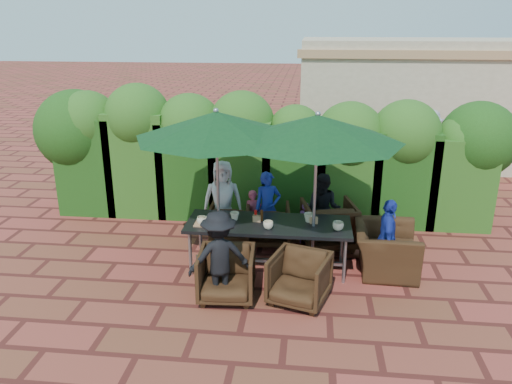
# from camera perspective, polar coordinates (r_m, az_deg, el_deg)

# --- Properties ---
(ground) EXTENTS (80.00, 80.00, 0.00)m
(ground) POSITION_cam_1_polar(r_m,az_deg,el_deg) (7.77, -0.16, -8.93)
(ground) COLOR maroon
(ground) RESTS_ON ground
(dining_table) EXTENTS (2.48, 0.90, 0.75)m
(dining_table) POSITION_cam_1_polar(r_m,az_deg,el_deg) (7.57, 1.43, -4.06)
(dining_table) COLOR black
(dining_table) RESTS_ON ground
(umbrella_left) EXTENTS (2.42, 2.42, 2.46)m
(umbrella_left) POSITION_cam_1_polar(r_m,az_deg,el_deg) (7.28, -4.56, 7.63)
(umbrella_left) COLOR gray
(umbrella_left) RESTS_ON ground
(umbrella_right) EXTENTS (2.45, 2.45, 2.46)m
(umbrella_right) POSITION_cam_1_polar(r_m,az_deg,el_deg) (7.04, 7.03, 7.17)
(umbrella_right) COLOR gray
(umbrella_right) RESTS_ON ground
(chair_far_left) EXTENTS (0.71, 0.66, 0.70)m
(chair_far_left) POSITION_cam_1_polar(r_m,az_deg,el_deg) (8.73, -2.96, -3.17)
(chair_far_left) COLOR black
(chair_far_left) RESTS_ON ground
(chair_far_mid) EXTENTS (0.79, 0.75, 0.75)m
(chair_far_mid) POSITION_cam_1_polar(r_m,az_deg,el_deg) (8.52, 1.38, -3.54)
(chair_far_mid) COLOR black
(chair_far_mid) RESTS_ON ground
(chair_far_right) EXTENTS (0.99, 0.95, 0.86)m
(chair_far_right) POSITION_cam_1_polar(r_m,az_deg,el_deg) (8.49, 8.30, -3.43)
(chair_far_right) COLOR black
(chair_far_right) RESTS_ON ground
(chair_near_left) EXTENTS (0.79, 0.75, 0.77)m
(chair_near_left) POSITION_cam_1_polar(r_m,az_deg,el_deg) (6.91, -3.39, -9.13)
(chair_near_left) COLOR black
(chair_near_left) RESTS_ON ground
(chair_near_right) EXTENTS (0.91, 0.88, 0.76)m
(chair_near_right) POSITION_cam_1_polar(r_m,az_deg,el_deg) (6.83, 4.97, -9.59)
(chair_near_right) COLOR black
(chair_near_right) RESTS_ON ground
(chair_end_right) EXTENTS (0.74, 1.09, 0.93)m
(chair_end_right) POSITION_cam_1_polar(r_m,az_deg,el_deg) (7.83, 14.64, -5.58)
(chair_end_right) COLOR black
(chair_end_right) RESTS_ON ground
(adult_far_left) EXTENTS (0.75, 0.52, 1.40)m
(adult_far_left) POSITION_cam_1_polar(r_m,az_deg,el_deg) (8.64, -3.82, -0.94)
(adult_far_left) COLOR silver
(adult_far_left) RESTS_ON ground
(adult_far_mid) EXTENTS (0.55, 0.50, 1.25)m
(adult_far_mid) POSITION_cam_1_polar(r_m,az_deg,el_deg) (8.49, 1.35, -1.82)
(adult_far_mid) COLOR #1D309F
(adult_far_mid) RESTS_ON ground
(adult_far_right) EXTENTS (0.67, 0.51, 1.24)m
(adult_far_right) POSITION_cam_1_polar(r_m,az_deg,el_deg) (8.48, 7.72, -2.04)
(adult_far_right) COLOR black
(adult_far_right) RESTS_ON ground
(adult_near_left) EXTENTS (0.91, 0.68, 1.30)m
(adult_near_left) POSITION_cam_1_polar(r_m,az_deg,el_deg) (6.74, -4.25, -7.40)
(adult_near_left) COLOR black
(adult_near_left) RESTS_ON ground
(adult_end_right) EXTENTS (0.38, 0.71, 1.19)m
(adult_end_right) POSITION_cam_1_polar(r_m,az_deg,el_deg) (7.66, 14.77, -5.09)
(adult_end_right) COLOR #1D309F
(adult_end_right) RESTS_ON ground
(child_left) EXTENTS (0.37, 0.32, 0.88)m
(child_left) POSITION_cam_1_polar(r_m,az_deg,el_deg) (8.67, -0.30, -2.65)
(child_left) COLOR #CA4763
(child_left) RESTS_ON ground
(child_right) EXTENTS (0.29, 0.25, 0.73)m
(child_right) POSITION_cam_1_polar(r_m,az_deg,el_deg) (8.56, 5.64, -3.59)
(child_right) COLOR #8D479B
(child_right) RESTS_ON ground
(pedestrian_a) EXTENTS (1.75, 0.69, 1.85)m
(pedestrian_a) POSITION_cam_1_polar(r_m,az_deg,el_deg) (11.45, 10.89, 4.91)
(pedestrian_a) COLOR #217B41
(pedestrian_a) RESTS_ON ground
(pedestrian_b) EXTENTS (0.91, 0.57, 1.89)m
(pedestrian_b) POSITION_cam_1_polar(r_m,az_deg,el_deg) (11.66, 16.25, 4.84)
(pedestrian_b) COLOR #CA4763
(pedestrian_b) RESTS_ON ground
(pedestrian_c) EXTENTS (1.18, 1.22, 1.82)m
(pedestrian_c) POSITION_cam_1_polar(r_m,az_deg,el_deg) (11.86, 18.74, 4.65)
(pedestrian_c) COLOR #96969E
(pedestrian_c) RESTS_ON ground
(cup_a) EXTENTS (0.16, 0.16, 0.13)m
(cup_a) POSITION_cam_1_polar(r_m,az_deg,el_deg) (7.49, -6.18, -3.28)
(cup_a) COLOR beige
(cup_a) RESTS_ON dining_table
(cup_b) EXTENTS (0.14, 0.14, 0.13)m
(cup_b) POSITION_cam_1_polar(r_m,az_deg,el_deg) (7.62, -2.46, -2.78)
(cup_b) COLOR beige
(cup_b) RESTS_ON dining_table
(cup_c) EXTENTS (0.15, 0.15, 0.12)m
(cup_c) POSITION_cam_1_polar(r_m,az_deg,el_deg) (7.31, 1.41, -3.79)
(cup_c) COLOR beige
(cup_c) RESTS_ON dining_table
(cup_d) EXTENTS (0.15, 0.15, 0.14)m
(cup_d) POSITION_cam_1_polar(r_m,az_deg,el_deg) (7.59, 6.03, -2.92)
(cup_d) COLOR beige
(cup_d) RESTS_ON dining_table
(cup_e) EXTENTS (0.16, 0.16, 0.13)m
(cup_e) POSITION_cam_1_polar(r_m,az_deg,el_deg) (7.36, 9.36, -3.85)
(cup_e) COLOR beige
(cup_e) RESTS_ON dining_table
(ketchup_bottle) EXTENTS (0.04, 0.04, 0.17)m
(ketchup_bottle) POSITION_cam_1_polar(r_m,az_deg,el_deg) (7.60, -0.03, -2.67)
(ketchup_bottle) COLOR #B20C0A
(ketchup_bottle) RESTS_ON dining_table
(sauce_bottle) EXTENTS (0.04, 0.04, 0.17)m
(sauce_bottle) POSITION_cam_1_polar(r_m,az_deg,el_deg) (7.59, 0.65, -2.69)
(sauce_bottle) COLOR #4C230C
(sauce_bottle) RESTS_ON dining_table
(serving_tray) EXTENTS (0.35, 0.25, 0.02)m
(serving_tray) POSITION_cam_1_polar(r_m,az_deg,el_deg) (7.52, -5.70, -3.64)
(serving_tray) COLOR #A0724D
(serving_tray) RESTS_ON dining_table
(number_block_left) EXTENTS (0.12, 0.06, 0.10)m
(number_block_left) POSITION_cam_1_polar(r_m,az_deg,el_deg) (7.57, 0.08, -3.04)
(number_block_left) COLOR tan
(number_block_left) RESTS_ON dining_table
(number_block_right) EXTENTS (0.12, 0.06, 0.10)m
(number_block_right) POSITION_cam_1_polar(r_m,az_deg,el_deg) (7.55, 6.63, -3.23)
(number_block_right) COLOR tan
(number_block_right) RESTS_ON dining_table
(hedge_wall) EXTENTS (9.10, 1.60, 2.55)m
(hedge_wall) POSITION_cam_1_polar(r_m,az_deg,el_deg) (9.48, -0.11, 5.04)
(hedge_wall) COLOR #19370F
(hedge_wall) RESTS_ON ground
(building) EXTENTS (6.20, 3.08, 3.20)m
(building) POSITION_cam_1_polar(r_m,az_deg,el_deg) (14.23, 17.57, 9.88)
(building) COLOR beige
(building) RESTS_ON ground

